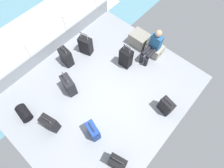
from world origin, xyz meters
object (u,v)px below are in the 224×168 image
suitcase_0 (69,85)px  duffel_bag (24,113)px  suitcase_3 (117,163)px  suitcase_6 (50,123)px  passenger_seated (153,45)px  suitcase_5 (166,106)px  suitcase_4 (93,131)px  cargo_crate_1 (154,50)px  cargo_crate_0 (139,39)px  suitcase_7 (126,58)px  suitcase_2 (66,57)px  suitcase_1 (86,45)px

suitcase_0 → duffel_bag: (-0.35, -1.34, -0.15)m
suitcase_3 → suitcase_6: bearing=-166.7°
passenger_seated → suitcase_3: passenger_seated is taller
suitcase_5 → suitcase_3: bearing=-91.7°
passenger_seated → suitcase_6: bearing=-99.1°
suitcase_4 → duffel_bag: size_ratio=1.44×
suitcase_3 → duffel_bag: 2.77m
cargo_crate_1 → duffel_bag: 4.26m
cargo_crate_0 → suitcase_3: 3.82m
suitcase_0 → suitcase_7: size_ratio=0.90×
cargo_crate_0 → suitcase_4: size_ratio=0.87×
cargo_crate_0 → suitcase_4: bearing=-72.5°
suitcase_5 → suitcase_7: (-1.77, 0.46, 0.06)m
suitcase_2 → suitcase_6: suitcase_2 is taller
passenger_seated → suitcase_6: passenger_seated is taller
suitcase_4 → suitcase_1: bearing=139.4°
cargo_crate_1 → suitcase_1: suitcase_1 is taller
suitcase_2 → suitcase_3: 3.32m
suitcase_2 → suitcase_0: bearing=-37.5°
passenger_seated → duffel_bag: bearing=-109.5°
suitcase_4 → cargo_crate_1: bearing=97.0°
suitcase_7 → suitcase_1: bearing=-160.4°
passenger_seated → suitcase_7: bearing=-117.3°
cargo_crate_1 → duffel_bag: bearing=-108.7°
cargo_crate_1 → duffel_bag: (-1.37, -4.04, -0.03)m
suitcase_3 → passenger_seated: bearing=112.7°
suitcase_4 → duffel_bag: bearing=-153.5°
suitcase_6 → duffel_bag: (-0.80, -0.29, -0.13)m
suitcase_5 → suitcase_6: size_ratio=0.96×
suitcase_5 → duffel_bag: size_ratio=1.31×
cargo_crate_0 → duffel_bag: size_ratio=1.26×
suitcase_0 → suitcase_2: suitcase_0 is taller
cargo_crate_0 → cargo_crate_1: (0.61, 0.00, -0.04)m
suitcase_5 → suitcase_6: bearing=-129.6°
suitcase_0 → suitcase_6: bearing=-67.0°
passenger_seated → suitcase_7: 0.90m
cargo_crate_0 → suitcase_5: (1.97, -1.41, 0.06)m
cargo_crate_0 → suitcase_2: bearing=-119.3°
suitcase_4 → suitcase_6: (-0.96, -0.59, -0.03)m
suitcase_2 → suitcase_6: bearing=-53.4°
cargo_crate_1 → suitcase_6: 3.80m
cargo_crate_0 → suitcase_5: size_ratio=0.96×
cargo_crate_1 → suitcase_3: bearing=-68.4°
suitcase_0 → suitcase_3: suitcase_0 is taller
cargo_crate_0 → suitcase_7: bearing=-77.8°
cargo_crate_1 → suitcase_6: suitcase_6 is taller
suitcase_4 → suitcase_7: size_ratio=0.79×
cargo_crate_1 → suitcase_3: 3.56m
suitcase_5 → suitcase_6: 3.04m
suitcase_0 → suitcase_1: (-0.65, 1.30, 0.01)m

